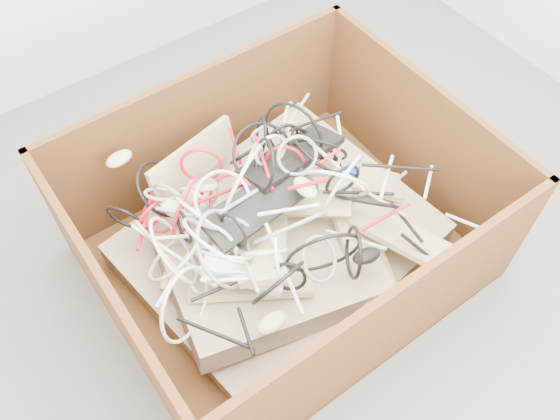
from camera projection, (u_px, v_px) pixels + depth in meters
ground at (334, 265)px, 2.23m from camera, size 3.00×3.00×0.00m
cardboard_box at (279, 242)px, 2.12m from camera, size 1.26×1.05×0.57m
keyboard_pile at (287, 215)px, 2.01m from camera, size 1.00×0.92×0.34m
mice_scatter at (244, 211)px, 1.92m from camera, size 0.71×0.81×0.19m
power_strip_left at (224, 242)px, 1.84m from camera, size 0.26×0.22×0.12m
power_strip_right at (242, 276)px, 1.79m from camera, size 0.21×0.23×0.09m
vga_plug at (352, 170)px, 2.03m from camera, size 0.06×0.06×0.03m
cable_tangle at (254, 207)px, 1.90m from camera, size 1.14×0.89×0.42m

